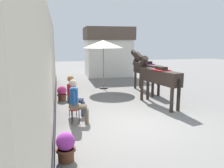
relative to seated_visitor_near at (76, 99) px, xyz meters
The scene contains 11 objects.
ground_plane 3.21m from the seated_visitor_near, 56.60° to the left, with size 40.00×40.00×0.00m, color slate.
pub_facade_wall 1.58m from the seated_visitor_near, 126.93° to the left, with size 0.34×14.00×3.40m.
distant_cottage 10.27m from the seated_visitor_near, 72.24° to the left, with size 3.40×2.60×3.50m.
seated_visitor_near is the anchor object (origin of this frame).
seated_visitor_far 0.83m from the seated_visitor_near, 91.52° to the left, with size 0.61×0.48×1.39m.
saddled_horse_near 3.66m from the seated_visitor_near, 23.99° to the left, with size 0.94×2.95×2.06m.
saddled_horse_far 5.44m from the seated_visitor_near, 46.06° to the left, with size 0.65×3.00×2.06m.
flower_planter_nearest 2.32m from the seated_visitor_near, 100.25° to the right, with size 0.43×0.43×0.64m.
flower_planter_farthest 3.02m from the seated_visitor_near, 97.51° to the left, with size 0.43×0.43×0.64m.
cafe_parasol 5.66m from the seated_visitor_near, 70.06° to the left, with size 2.10×2.10×2.58m.
satchel_bag 1.81m from the seated_visitor_near, 91.43° to the left, with size 0.28×0.12×0.20m, color black.
Camera 1 is at (-2.20, -6.50, 2.53)m, focal length 36.86 mm.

